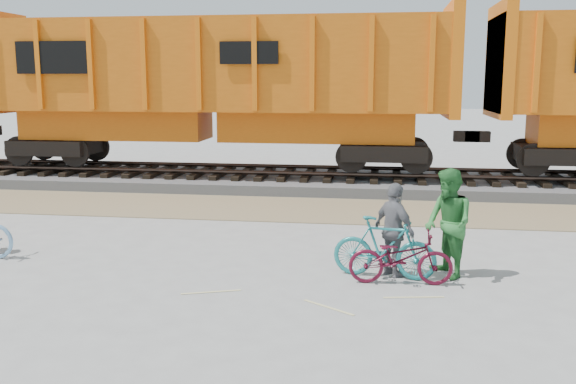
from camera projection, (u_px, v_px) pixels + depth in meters
The scene contains 9 objects.
ground at pixel (285, 279), 10.25m from camera, with size 120.00×120.00×0.00m, color #9E9E99.
gravel_strip at pixel (319, 210), 15.61m from camera, with size 120.00×3.00×0.02m, color #857452.
ballast_bed at pixel (330, 182), 18.99m from camera, with size 120.00×4.00×0.30m, color slate.
track at pixel (330, 171), 18.94m from camera, with size 120.00×2.60×0.24m.
hopper_car_center at pixel (214, 84), 18.99m from camera, with size 14.00×3.13×4.65m.
bicycle_teal at pixel (384, 248), 10.24m from camera, with size 0.47×1.66×1.00m, color teal.
bicycle_maroon at pixel (401, 258), 9.94m from camera, with size 0.56×1.60×0.84m, color #530F22.
person_man at pixel (448, 224), 10.22m from camera, with size 0.86×0.67×1.76m, color #2E7835.
person_woman at pixel (394, 230), 10.28m from camera, with size 0.90×0.37×1.53m, color slate.
Camera 1 is at (1.47, -9.74, 3.16)m, focal length 40.00 mm.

